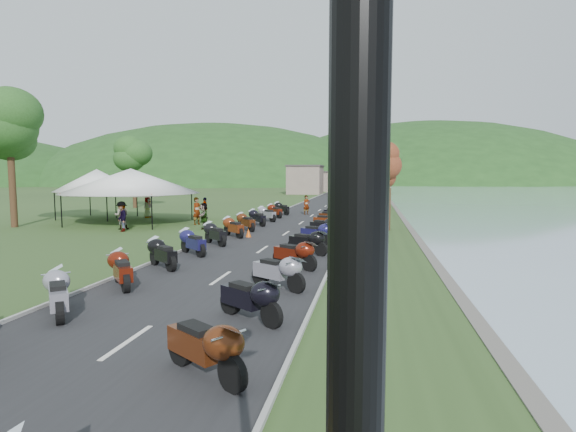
{
  "coord_description": "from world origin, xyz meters",
  "views": [
    {
      "loc": [
        5.03,
        -4.45,
        3.55
      ],
      "look_at": [
        0.58,
        19.54,
        1.3
      ],
      "focal_mm": 28.0,
      "sensor_mm": 36.0,
      "label": 1
    }
  ],
  "objects_px": {
    "pedestrian_a": "(197,225)",
    "pedestrian_b": "(122,229)",
    "vendor_tent_main": "(131,196)",
    "pedestrian_c": "(122,232)"
  },
  "relations": [
    {
      "from": "pedestrian_a",
      "to": "pedestrian_b",
      "type": "relative_size",
      "value": 1.07
    },
    {
      "from": "pedestrian_b",
      "to": "pedestrian_a",
      "type": "bearing_deg",
      "value": -160.57
    },
    {
      "from": "pedestrian_a",
      "to": "pedestrian_b",
      "type": "bearing_deg",
      "value": 158.53
    },
    {
      "from": "vendor_tent_main",
      "to": "pedestrian_c",
      "type": "xyz_separation_m",
      "value": [
        1.89,
        -4.52,
        -2.0
      ]
    },
    {
      "from": "vendor_tent_main",
      "to": "pedestrian_a",
      "type": "distance_m",
      "value": 5.43
    },
    {
      "from": "vendor_tent_main",
      "to": "pedestrian_c",
      "type": "height_order",
      "value": "vendor_tent_main"
    },
    {
      "from": "vendor_tent_main",
      "to": "pedestrian_a",
      "type": "relative_size",
      "value": 3.35
    },
    {
      "from": "pedestrian_a",
      "to": "vendor_tent_main",
      "type": "bearing_deg",
      "value": 115.71
    },
    {
      "from": "pedestrian_a",
      "to": "pedestrian_b",
      "type": "xyz_separation_m",
      "value": [
        -3.77,
        -3.48,
        0.0
      ]
    },
    {
      "from": "pedestrian_a",
      "to": "pedestrian_c",
      "type": "height_order",
      "value": "pedestrian_a"
    }
  ]
}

